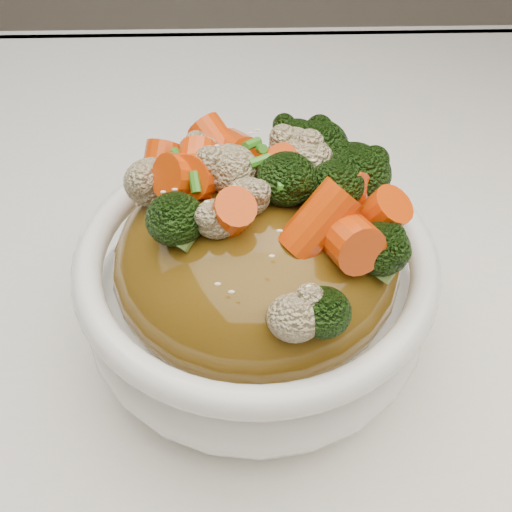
{
  "coord_description": "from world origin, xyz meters",
  "views": [
    {
      "loc": [
        0.0,
        -0.31,
        1.09
      ],
      "look_at": [
        0.01,
        -0.05,
        0.83
      ],
      "focal_mm": 42.0,
      "sensor_mm": 36.0,
      "label": 1
    }
  ],
  "objects_px": {
    "carrots": "(256,178)",
    "broccoli": "(256,180)",
    "dining_table": "(249,481)",
    "bowl": "(256,291)"
  },
  "relations": [
    {
      "from": "carrots",
      "to": "broccoli",
      "type": "xyz_separation_m",
      "value": [
        0.0,
        0.0,
        -0.0
      ]
    },
    {
      "from": "dining_table",
      "to": "broccoli",
      "type": "distance_m",
      "value": 0.51
    },
    {
      "from": "dining_table",
      "to": "carrots",
      "type": "relative_size",
      "value": 6.91
    },
    {
      "from": "dining_table",
      "to": "broccoli",
      "type": "height_order",
      "value": "broccoli"
    },
    {
      "from": "carrots",
      "to": "dining_table",
      "type": "bearing_deg",
      "value": 97.59
    },
    {
      "from": "bowl",
      "to": "carrots",
      "type": "bearing_deg",
      "value": 26.57
    },
    {
      "from": "bowl",
      "to": "broccoli",
      "type": "xyz_separation_m",
      "value": [
        0.0,
        0.0,
        0.09
      ]
    },
    {
      "from": "bowl",
      "to": "carrots",
      "type": "xyz_separation_m",
      "value": [
        0.0,
        0.0,
        0.09
      ]
    },
    {
      "from": "bowl",
      "to": "broccoli",
      "type": "bearing_deg",
      "value": 26.57
    },
    {
      "from": "broccoli",
      "to": "bowl",
      "type": "bearing_deg",
      "value": -153.43
    }
  ]
}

